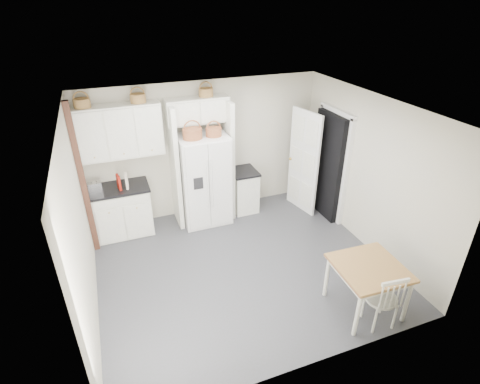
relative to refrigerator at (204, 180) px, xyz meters
name	(u,v)px	position (x,y,z in m)	size (l,w,h in m)	color
floor	(242,266)	(0.15, -1.60, -0.86)	(4.50, 4.50, 0.00)	#42444D
ceiling	(243,110)	(0.15, -1.60, 1.74)	(4.50, 4.50, 0.00)	white
wall_back	(205,149)	(0.15, 0.40, 0.44)	(4.50, 4.50, 0.00)	beige
wall_left	(80,227)	(-2.10, -1.60, 0.44)	(4.00, 4.00, 0.00)	beige
wall_right	(368,173)	(2.40, -1.60, 0.44)	(4.00, 4.00, 0.00)	beige
refrigerator	(204,180)	(0.00, 0.00, 0.00)	(0.89, 0.72, 1.73)	white
base_cab_left	(123,211)	(-1.52, 0.10, -0.41)	(0.97, 0.61, 0.90)	silver
base_cab_right	(244,191)	(0.84, 0.10, -0.45)	(0.47, 0.56, 0.83)	silver
dining_table	(365,287)	(1.42, -3.05, -0.50)	(0.88, 0.88, 0.74)	brown
windsor_chair	(382,299)	(1.43, -3.35, -0.44)	(0.42, 0.38, 0.85)	silver
counter_left	(119,188)	(-1.52, 0.10, 0.06)	(1.01, 0.65, 0.04)	black
counter_right	(244,172)	(0.84, 0.10, -0.02)	(0.51, 0.60, 0.04)	black
toaster	(95,187)	(-1.91, 0.09, 0.15)	(0.23, 0.13, 0.16)	silver
cookbook_red	(119,182)	(-1.51, 0.02, 0.21)	(0.04, 0.18, 0.26)	#99170C
cookbook_cream	(127,181)	(-1.38, 0.02, 0.21)	(0.04, 0.18, 0.27)	beige
basket_upper_a	(82,103)	(-1.85, 0.23, 1.56)	(0.26, 0.26, 0.15)	brown
basket_upper_c	(138,98)	(-0.99, 0.23, 1.56)	(0.25, 0.25, 0.15)	brown
basket_bridge_b	(206,92)	(0.17, 0.23, 1.56)	(0.25, 0.25, 0.14)	brown
basket_fridge_a	(192,134)	(-0.19, -0.10, 0.95)	(0.34, 0.34, 0.18)	maroon
basket_fridge_b	(214,132)	(0.19, -0.10, 0.94)	(0.28, 0.28, 0.15)	maroon
upper_cabinet	(120,131)	(-1.35, 0.23, 1.04)	(1.40, 0.34, 0.90)	silver
bridge_cabinet	(197,110)	(0.00, 0.23, 1.26)	(1.12, 0.34, 0.45)	silver
fridge_panel_left	(175,168)	(-0.51, 0.10, 0.29)	(0.08, 0.60, 2.30)	silver
fridge_panel_right	(228,160)	(0.51, 0.10, 0.29)	(0.08, 0.60, 2.30)	silver
trim_post	(83,182)	(-2.05, -0.25, 0.44)	(0.09, 0.09, 2.60)	#361810
doorway_void	(329,166)	(2.31, -0.60, 0.16)	(0.18, 0.85, 2.05)	black
door_slab	(304,162)	(1.95, -0.27, 0.16)	(0.80, 0.04, 2.05)	white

